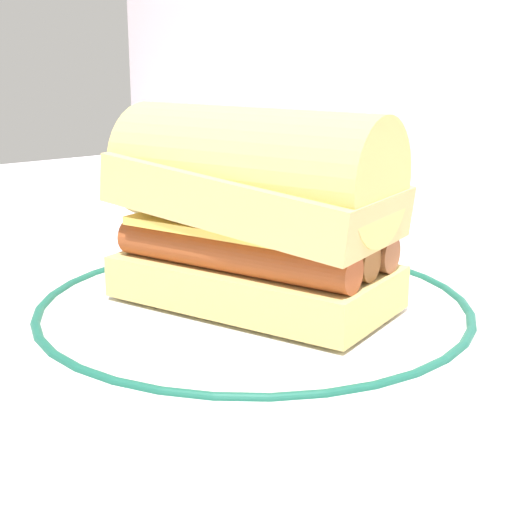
{
  "coord_description": "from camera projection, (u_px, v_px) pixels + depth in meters",
  "views": [
    {
      "loc": [
        0.37,
        -0.26,
        0.17
      ],
      "look_at": [
        0.0,
        0.02,
        0.04
      ],
      "focal_mm": 54.6,
      "sensor_mm": 36.0,
      "label": 1
    }
  ],
  "objects": [
    {
      "name": "butter_knife",
      "position": [
        223.0,
        229.0,
        0.72
      ],
      "size": [
        0.13,
        0.05,
        0.01
      ],
      "color": "silver",
      "rests_on": "ground_plane"
    },
    {
      "name": "plate",
      "position": [
        256.0,
        313.0,
        0.49
      ],
      "size": [
        0.3,
        0.3,
        0.01
      ],
      "color": "white",
      "rests_on": "ground_plane"
    },
    {
      "name": "sausage_sandwich",
      "position": [
        256.0,
        207.0,
        0.47
      ],
      "size": [
        0.19,
        0.14,
        0.12
      ],
      "rotation": [
        0.0,
        0.0,
        0.34
      ],
      "color": "#D3B86A",
      "rests_on": "plate"
    },
    {
      "name": "ground_plane",
      "position": [
        223.0,
        332.0,
        0.48
      ],
      "size": [
        1.5,
        1.5,
        0.0
      ],
      "primitive_type": "plane",
      "color": "silver"
    }
  ]
}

